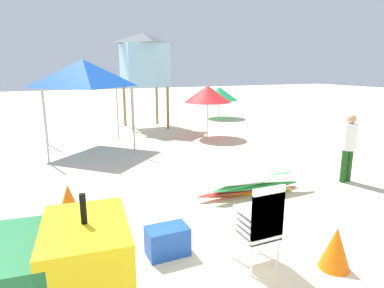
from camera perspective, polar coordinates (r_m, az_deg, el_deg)
The scene contains 10 objects.
stacked_plastic_chairs at distance 4.49m, azimuth 12.07°, elevation -12.87°, with size 0.48×0.48×1.20m.
surfboard_pile at distance 7.13m, azimuth 10.82°, elevation -7.10°, with size 2.59×0.77×0.40m.
lifeguard_near_left at distance 8.42m, azimuth 25.67°, elevation 0.01°, with size 0.32×0.32×1.61m.
popup_canopy at distance 11.03m, azimuth -18.40°, elevation 11.62°, with size 2.52×2.52×2.90m.
lifeguard_tower at distance 14.83m, azimuth -8.36°, elevation 14.35°, with size 1.98×1.98×4.11m.
beach_umbrella_left at distance 17.62m, azimuth 4.72°, elevation 8.77°, with size 2.02×2.02×1.66m.
beach_umbrella_mid at distance 12.55m, azimuth 2.73°, elevation 8.71°, with size 1.79×1.79×1.99m.
traffic_cone_near at distance 6.60m, azimuth -20.76°, elevation -8.85°, with size 0.38×0.38×0.54m, color orange.
traffic_cone_far at distance 4.97m, azimuth 23.76°, elevation -16.26°, with size 0.42×0.42×0.59m, color orange.
cooler_box at distance 4.93m, azimuth -4.31°, elevation -16.50°, with size 0.60×0.38×0.42m, color blue.
Camera 1 is at (-1.97, -2.55, 2.65)m, focal length 30.58 mm.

